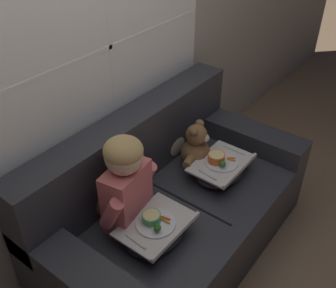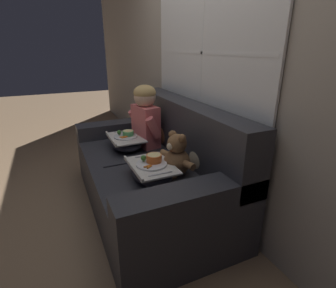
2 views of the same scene
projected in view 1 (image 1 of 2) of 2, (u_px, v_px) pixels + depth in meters
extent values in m
plane|color=#8E7051|center=(178.00, 247.00, 2.76)|extent=(14.00, 14.00, 0.00)
cube|color=#A89E8E|center=(104.00, 52.00, 2.28)|extent=(8.00, 0.05, 2.60)
cube|color=white|center=(109.00, 47.00, 2.23)|extent=(1.71, 0.02, 1.24)
cube|color=black|center=(108.00, 46.00, 2.24)|extent=(1.66, 0.01, 1.19)
cube|color=white|center=(110.00, 47.00, 2.23)|extent=(0.02, 0.02, 1.19)
cube|color=white|center=(110.00, 47.00, 2.23)|extent=(1.66, 0.02, 0.02)
cube|color=#2D2D33|center=(179.00, 224.00, 2.62)|extent=(1.82, 0.98, 0.47)
cube|color=#2D2D33|center=(133.00, 146.00, 2.54)|extent=(1.82, 0.22, 0.48)
cube|color=#2D2D33|center=(84.00, 276.00, 1.93)|extent=(0.22, 0.98, 0.15)
cube|color=#2D2D33|center=(242.00, 133.00, 2.96)|extent=(0.22, 0.98, 0.15)
cube|color=black|center=(182.00, 199.00, 2.47)|extent=(0.01, 0.72, 0.01)
ellipsoid|color=#B2754C|center=(103.00, 189.00, 2.33)|extent=(0.32, 0.16, 0.34)
ellipsoid|color=#C1B293|center=(173.00, 137.00, 2.77)|extent=(0.29, 0.14, 0.30)
cube|color=#DB6666|center=(127.00, 197.00, 2.21)|extent=(0.32, 0.21, 0.40)
sphere|color=beige|center=(124.00, 156.00, 2.04)|extent=(0.21, 0.21, 0.21)
ellipsoid|color=tan|center=(123.00, 151.00, 2.02)|extent=(0.21, 0.21, 0.15)
cylinder|color=#DB6666|center=(112.00, 214.00, 2.06)|extent=(0.10, 0.17, 0.22)
cylinder|color=#DB6666|center=(145.00, 176.00, 2.31)|extent=(0.10, 0.17, 0.22)
sphere|color=brown|center=(196.00, 153.00, 2.71)|extent=(0.20, 0.20, 0.20)
sphere|color=brown|center=(196.00, 135.00, 2.62)|extent=(0.15, 0.15, 0.15)
sphere|color=brown|center=(194.00, 132.00, 2.55)|extent=(0.06, 0.06, 0.06)
sphere|color=brown|center=(200.00, 124.00, 2.63)|extent=(0.06, 0.06, 0.06)
sphere|color=beige|center=(206.00, 138.00, 2.60)|extent=(0.05, 0.05, 0.05)
sphere|color=black|center=(208.00, 138.00, 2.60)|extent=(0.02, 0.02, 0.02)
cylinder|color=brown|center=(189.00, 161.00, 2.60)|extent=(0.11, 0.08, 0.05)
cylinder|color=brown|center=(202.00, 140.00, 2.79)|extent=(0.11, 0.08, 0.05)
cylinder|color=brown|center=(207.00, 169.00, 2.68)|extent=(0.07, 0.10, 0.05)
cylinder|color=brown|center=(211.00, 161.00, 2.75)|extent=(0.07, 0.10, 0.05)
ellipsoid|color=#2D2D38|center=(156.00, 232.00, 2.19)|extent=(0.40, 0.29, 0.10)
cube|color=beige|center=(156.00, 225.00, 2.16)|extent=(0.42, 0.30, 0.01)
cube|color=beige|center=(176.00, 235.00, 2.08)|extent=(0.42, 0.02, 0.02)
cylinder|color=silver|center=(156.00, 223.00, 2.15)|extent=(0.22, 0.22, 0.01)
cylinder|color=#4CAD60|center=(151.00, 217.00, 2.14)|extent=(0.11, 0.11, 0.05)
cylinder|color=#E5D189|center=(151.00, 215.00, 2.13)|extent=(0.09, 0.09, 0.01)
sphere|color=#38702D|center=(157.00, 228.00, 2.07)|extent=(0.04, 0.04, 0.04)
cylinder|color=#7A9E56|center=(157.00, 231.00, 2.09)|extent=(0.02, 0.02, 0.02)
cylinder|color=orange|center=(165.00, 220.00, 2.15)|extent=(0.01, 0.07, 0.01)
cylinder|color=orange|center=(165.00, 218.00, 2.16)|extent=(0.03, 0.06, 0.01)
cube|color=silver|center=(136.00, 242.00, 2.05)|extent=(0.02, 0.14, 0.01)
ellipsoid|color=#2D2D38|center=(221.00, 170.00, 2.63)|extent=(0.41, 0.29, 0.10)
cube|color=beige|center=(221.00, 163.00, 2.60)|extent=(0.43, 0.30, 0.01)
cube|color=beige|center=(240.00, 170.00, 2.52)|extent=(0.43, 0.02, 0.02)
cylinder|color=silver|center=(221.00, 162.00, 2.59)|extent=(0.22, 0.22, 0.01)
cylinder|color=orange|center=(216.00, 158.00, 2.57)|extent=(0.11, 0.11, 0.05)
cylinder|color=#E5D189|center=(217.00, 155.00, 2.56)|extent=(0.10, 0.10, 0.01)
sphere|color=#38702D|center=(223.00, 164.00, 2.52)|extent=(0.04, 0.04, 0.04)
cylinder|color=#7A9E56|center=(223.00, 167.00, 2.53)|extent=(0.02, 0.02, 0.02)
cylinder|color=orange|center=(231.00, 160.00, 2.59)|extent=(0.02, 0.06, 0.01)
cylinder|color=orange|center=(231.00, 158.00, 2.61)|extent=(0.04, 0.05, 0.01)
cube|color=silver|center=(208.00, 175.00, 2.49)|extent=(0.03, 0.14, 0.01)
cube|color=silver|center=(234.00, 150.00, 2.70)|extent=(0.01, 0.17, 0.01)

